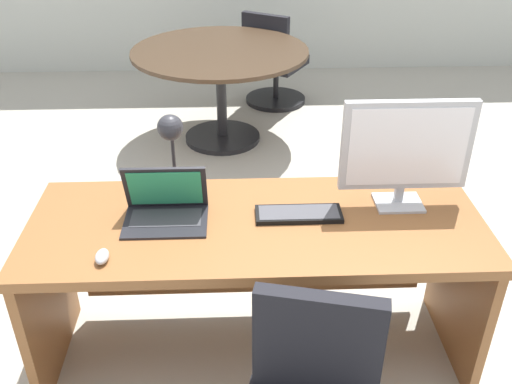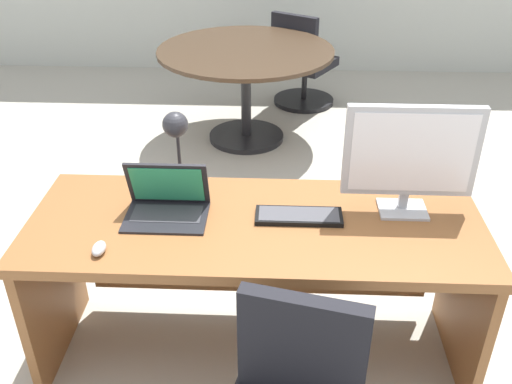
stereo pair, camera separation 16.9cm
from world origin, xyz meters
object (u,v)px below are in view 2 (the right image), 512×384
(meeting_table, at_px, (246,72))
(desk_lamp, at_px, (176,135))
(laptop, at_px, (167,198))
(meeting_chair_near, at_px, (302,69))
(mouse, at_px, (99,249))
(desk, at_px, (256,252))
(keyboard, at_px, (299,216))
(monitor, at_px, (411,154))

(meeting_table, bearing_deg, desk_lamp, -94.57)
(laptop, distance_m, meeting_chair_near, 3.14)
(meeting_table, bearing_deg, mouse, -98.83)
(desk_lamp, bearing_deg, desk, -29.74)
(keyboard, bearing_deg, meeting_chair_near, 88.09)
(mouse, distance_m, meeting_chair_near, 3.46)
(monitor, relative_size, meeting_chair_near, 0.62)
(meeting_table, distance_m, meeting_chair_near, 0.92)
(desk_lamp, height_order, meeting_chair_near, desk_lamp)
(monitor, bearing_deg, desk, -174.05)
(desk_lamp, bearing_deg, meeting_chair_near, 77.52)
(monitor, bearing_deg, meeting_table, 109.81)
(meeting_table, relative_size, meeting_chair_near, 1.57)
(desk_lamp, distance_m, meeting_table, 2.13)
(meeting_table, bearing_deg, meeting_chair_near, 58.69)
(meeting_chair_near, bearing_deg, meeting_table, -121.31)
(mouse, xyz_separation_m, meeting_chair_near, (0.86, 3.33, -0.42))
(laptop, xyz_separation_m, mouse, (-0.21, -0.29, -0.05))
(mouse, bearing_deg, keyboard, 19.67)
(desk_lamp, distance_m, meeting_chair_near, 2.99)
(desk, relative_size, keyboard, 5.24)
(meeting_chair_near, bearing_deg, laptop, -102.11)
(laptop, height_order, desk_lamp, desk_lamp)
(desk, relative_size, meeting_chair_near, 2.18)
(monitor, relative_size, meeting_table, 0.40)
(laptop, bearing_deg, mouse, -125.55)
(desk_lamp, height_order, meeting_table, desk_lamp)
(monitor, distance_m, mouse, 1.27)
(mouse, height_order, meeting_table, mouse)
(monitor, bearing_deg, desk_lamp, 172.02)
(monitor, height_order, meeting_table, monitor)
(laptop, xyz_separation_m, desk_lamp, (0.02, 0.19, 0.20))
(mouse, bearing_deg, meeting_table, 81.17)
(laptop, bearing_deg, desk_lamp, 83.42)
(laptop, distance_m, meeting_table, 2.29)
(monitor, distance_m, laptop, 1.01)
(monitor, bearing_deg, keyboard, -170.10)
(keyboard, bearing_deg, monitor, 9.90)
(mouse, relative_size, desk_lamp, 0.24)
(laptop, height_order, meeting_chair_near, laptop)
(keyboard, bearing_deg, desk, 176.02)
(meeting_table, height_order, meeting_chair_near, meeting_chair_near)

